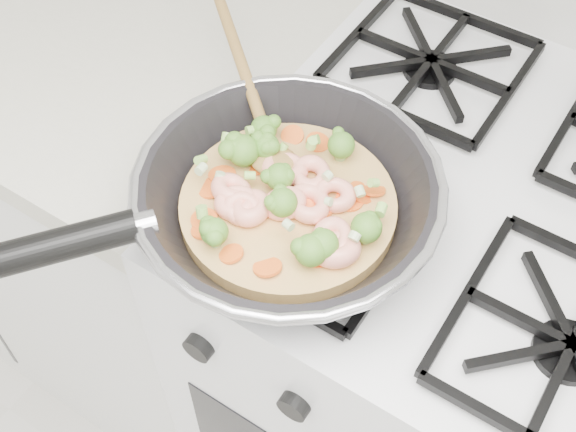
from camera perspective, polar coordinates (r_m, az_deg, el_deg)
The scene contains 3 objects.
stove at distance 1.26m, azimuth 10.84°, elevation -11.03°, with size 0.60×0.60×0.92m.
counter_left at distance 1.55m, azimuth -16.45°, elevation 3.66°, with size 1.00×0.60×0.90m.
skillet at distance 0.78m, azimuth -0.39°, elevation 1.33°, with size 0.43×0.51×0.10m.
Camera 1 is at (0.10, 1.11, 1.57)m, focal length 46.39 mm.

